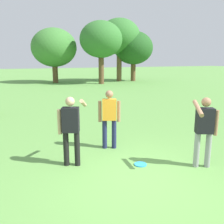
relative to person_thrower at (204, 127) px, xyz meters
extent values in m
plane|color=#609947|center=(-1.65, -0.05, -0.96)|extent=(120.00, 120.00, 0.00)
cylinder|color=gray|center=(0.12, -0.04, -0.55)|extent=(0.13, 0.13, 0.82)
cylinder|color=gray|center=(-0.11, 0.07, -0.55)|extent=(0.13, 0.13, 0.82)
cube|color=black|center=(0.01, 0.01, 0.15)|extent=(0.44, 0.36, 0.58)
sphere|color=#9E7051|center=(0.01, 0.01, 0.57)|extent=(0.21, 0.21, 0.21)
cylinder|color=#9E7051|center=(0.24, -0.09, 0.10)|extent=(0.09, 0.09, 0.58)
cylinder|color=#9E7051|center=(-0.34, -0.13, 0.49)|extent=(0.32, 0.56, 0.28)
cylinder|color=black|center=(-2.89, 1.30, -0.55)|extent=(0.13, 0.13, 0.82)
cylinder|color=black|center=(-2.66, 1.19, -0.55)|extent=(0.13, 0.13, 0.82)
cube|color=black|center=(-2.77, 1.25, 0.15)|extent=(0.44, 0.36, 0.58)
sphere|color=tan|center=(-2.77, 1.25, 0.57)|extent=(0.21, 0.21, 0.21)
cylinder|color=tan|center=(-3.01, 1.35, 0.10)|extent=(0.09, 0.09, 0.58)
cylinder|color=tan|center=(-2.43, 1.39, 0.49)|extent=(0.32, 0.56, 0.28)
cylinder|color=#1E234C|center=(-1.40, 1.93, -0.55)|extent=(0.13, 0.13, 0.82)
cylinder|color=#1E234C|center=(-1.65, 2.03, -0.55)|extent=(0.13, 0.13, 0.82)
cube|color=orange|center=(-1.53, 1.98, 0.15)|extent=(0.43, 0.34, 0.58)
sphere|color=#9E7051|center=(-1.53, 1.98, 0.57)|extent=(0.21, 0.21, 0.21)
cylinder|color=#9E7051|center=(-1.28, 1.88, 0.10)|extent=(0.09, 0.09, 0.58)
cylinder|color=#9E7051|center=(-1.77, 2.07, 0.10)|extent=(0.09, 0.09, 0.58)
cylinder|color=#2D9EDB|center=(-1.27, 0.64, -0.95)|extent=(0.29, 0.29, 0.03)
cylinder|color=brown|center=(0.46, 21.87, 0.18)|extent=(0.54, 0.54, 2.29)
ellipsoid|color=#3D7A33|center=(0.46, 21.87, 2.57)|extent=(4.53, 4.53, 3.85)
cylinder|color=brown|center=(4.42, 18.91, 0.60)|extent=(0.52, 0.52, 3.12)
ellipsoid|color=#33702D|center=(4.42, 18.91, 3.28)|extent=(4.08, 4.08, 3.47)
cylinder|color=brown|center=(7.24, 20.93, 0.80)|extent=(0.54, 0.54, 3.53)
ellipsoid|color=#33702D|center=(7.24, 20.93, 3.78)|extent=(4.43, 4.43, 3.76)
cylinder|color=brown|center=(8.77, 20.55, 0.25)|extent=(0.53, 0.53, 2.43)
ellipsoid|color=#21511E|center=(8.77, 20.55, 2.62)|extent=(4.17, 4.17, 3.55)
camera|label=1|loc=(-4.00, -4.20, 1.53)|focal=39.80mm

